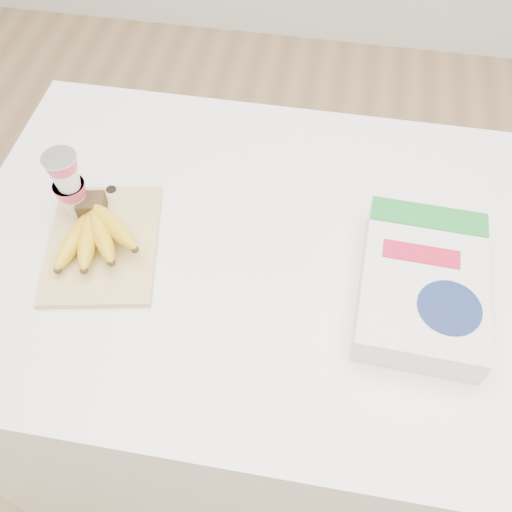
{
  "coord_description": "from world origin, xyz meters",
  "views": [
    {
      "loc": [
        0.06,
        -0.61,
        1.72
      ],
      "look_at": [
        -0.04,
        -0.05,
        0.92
      ],
      "focal_mm": 40.0,
      "sensor_mm": 36.0,
      "label": 1
    }
  ],
  "objects_px": {
    "table": "(275,357)",
    "bananas": "(94,231)",
    "cereal_box": "(422,284)",
    "cutting_board": "(103,243)",
    "yogurt_stack": "(68,183)"
  },
  "relations": [
    {
      "from": "cutting_board",
      "to": "cereal_box",
      "type": "xyz_separation_m",
      "value": [
        0.56,
        -0.01,
        0.03
      ]
    },
    {
      "from": "yogurt_stack",
      "to": "cutting_board",
      "type": "bearing_deg",
      "value": -42.47
    },
    {
      "from": "table",
      "to": "bananas",
      "type": "xyz_separation_m",
      "value": [
        -0.33,
        -0.04,
        0.48
      ]
    },
    {
      "from": "table",
      "to": "cutting_board",
      "type": "height_order",
      "value": "cutting_board"
    },
    {
      "from": "bananas",
      "to": "cutting_board",
      "type": "bearing_deg",
      "value": -8.34
    },
    {
      "from": "table",
      "to": "cereal_box",
      "type": "bearing_deg",
      "value": -11.62
    },
    {
      "from": "cereal_box",
      "to": "table",
      "type": "bearing_deg",
      "value": 170.58
    },
    {
      "from": "table",
      "to": "yogurt_stack",
      "type": "height_order",
      "value": "yogurt_stack"
    },
    {
      "from": "cereal_box",
      "to": "bananas",
      "type": "bearing_deg",
      "value": -178.66
    },
    {
      "from": "table",
      "to": "cereal_box",
      "type": "distance_m",
      "value": 0.54
    },
    {
      "from": "yogurt_stack",
      "to": "cereal_box",
      "type": "distance_m",
      "value": 0.64
    },
    {
      "from": "yogurt_stack",
      "to": "cereal_box",
      "type": "height_order",
      "value": "yogurt_stack"
    },
    {
      "from": "bananas",
      "to": "cereal_box",
      "type": "xyz_separation_m",
      "value": [
        0.57,
        -0.01,
        -0.01
      ]
    },
    {
      "from": "table",
      "to": "yogurt_stack",
      "type": "relative_size",
      "value": 8.38
    },
    {
      "from": "cutting_board",
      "to": "cereal_box",
      "type": "height_order",
      "value": "cereal_box"
    }
  ]
}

